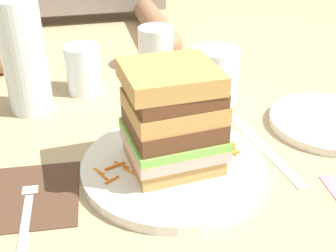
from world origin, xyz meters
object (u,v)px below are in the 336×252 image
fork (27,205)px  knife (267,150)px  sandwich (173,118)px  juice_glass (215,78)px  napkin_dark (29,195)px  empty_tumbler_0 (156,47)px  main_plate (173,167)px  side_plate (328,122)px  water_bottle (22,47)px  empty_tumbler_1 (84,69)px

fork → knife: (0.34, 0.05, -0.00)m
sandwich → fork: size_ratio=0.85×
fork → juice_glass: 0.39m
sandwich → napkin_dark: (-0.19, -0.01, -0.08)m
sandwich → knife: sandwich is taller
knife → empty_tumbler_0: 0.37m
main_plate → side_plate: main_plate is taller
main_plate → water_bottle: bearing=130.1°
empty_tumbler_0 → napkin_dark: bearing=-122.6°
sandwich → empty_tumbler_0: bearing=81.7°
water_bottle → empty_tumbler_0: (0.25, 0.14, -0.07)m
juice_glass → knife: bearing=-82.8°
napkin_dark → sandwich: bearing=3.4°
main_plate → sandwich: (-0.00, 0.00, 0.08)m
juice_glass → empty_tumbler_1: 0.24m
sandwich → juice_glass: size_ratio=1.48×
main_plate → side_plate: size_ratio=1.33×
empty_tumbler_1 → juice_glass: bearing=-20.7°
sandwich → empty_tumbler_1: bearing=109.7°
water_bottle → empty_tumbler_0: bearing=29.3°
sandwich → knife: size_ratio=0.70×
napkin_dark → empty_tumbler_0: (0.24, 0.38, 0.04)m
juice_glass → fork: bearing=-144.0°
knife → empty_tumbler_1: (-0.25, 0.27, 0.04)m
main_plate → knife: bearing=6.2°
main_plate → juice_glass: juice_glass is taller
knife → juice_glass: size_ratio=2.11×
side_plate → empty_tumbler_0: bearing=125.6°
empty_tumbler_0 → empty_tumbler_1: (-0.15, -0.09, 0.00)m
sandwich → water_bottle: bearing=130.1°
main_plate → water_bottle: water_bottle is taller
napkin_dark → side_plate: side_plate is taller
empty_tumbler_0 → side_plate: (0.22, -0.31, -0.04)m
fork → juice_glass: size_ratio=1.75×
main_plate → napkin_dark: bearing=-176.9°
sandwich → fork: 0.21m
fork → side_plate: side_plate is taller
side_plate → main_plate: bearing=-167.3°
empty_tumbler_0 → main_plate: bearing=-98.2°
fork → empty_tumbler_1: empty_tumbler_1 is taller
juice_glass → empty_tumbler_0: juice_glass is taller
napkin_dark → fork: bearing=-92.7°
napkin_dark → juice_glass: juice_glass is taller
main_plate → juice_glass: (0.12, 0.20, 0.03)m
main_plate → empty_tumbler_0: (0.05, 0.37, 0.03)m
empty_tumbler_1 → water_bottle: bearing=-152.1°
napkin_dark → empty_tumbler_1: (0.09, 0.29, 0.04)m
sandwich → side_plate: sandwich is taller
main_plate → juice_glass: size_ratio=2.63×
empty_tumbler_0 → side_plate: empty_tumbler_0 is taller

